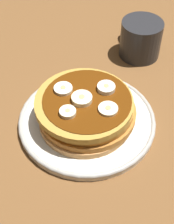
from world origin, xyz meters
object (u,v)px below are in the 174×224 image
banana_slice_2 (106,88)px  banana_slice_4 (68,112)px  banana_slice_0 (81,97)px  coffee_mug (140,38)px  pancake_stack (86,110)px  banana_slice_1 (63,89)px  plate (87,120)px  banana_slice_3 (108,109)px

banana_slice_2 → banana_slice_4: banana_slice_2 is taller
banana_slice_0 → coffee_mug: bearing=-47.3°
pancake_stack → banana_slice_2: (1.37, -4.03, 2.75)cm
banana_slice_1 → coffee_mug: size_ratio=0.27×
coffee_mug → banana_slice_0: bearing=132.7°
coffee_mug → banana_slice_4: bearing=132.4°
banana_slice_1 → banana_slice_0: bearing=-141.0°
coffee_mug → plate: bearing=134.8°
banana_slice_0 → banana_slice_4: size_ratio=1.28×
banana_slice_1 → plate: bearing=-135.2°
banana_slice_1 → banana_slice_3: banana_slice_1 is taller
pancake_stack → coffee_mug: bearing=-45.6°
coffee_mug → banana_slice_2: bearing=139.8°
banana_slice_4 → coffee_mug: bearing=-47.6°
banana_slice_0 → banana_slice_1: (2.91, 2.36, -0.14)cm
plate → banana_slice_0: 5.70cm
pancake_stack → banana_slice_2: 5.07cm
banana_slice_2 → banana_slice_3: 4.74cm
banana_slice_1 → pancake_stack: bearing=-137.7°
banana_slice_0 → banana_slice_3: bearing=-136.0°
banana_slice_4 → pancake_stack: bearing=-58.6°
banana_slice_3 → pancake_stack: bearing=41.4°
banana_slice_0 → banana_slice_2: size_ratio=1.12×
plate → banana_slice_3: size_ratio=7.51×
banana_slice_2 → banana_slice_3: size_ratio=0.96×
plate → pancake_stack: bearing=92.3°
plate → banana_slice_4: bearing=119.8°
banana_slice_1 → banana_slice_4: bearing=173.9°
banana_slice_1 → coffee_mug: (12.99, -19.61, -2.25)cm
plate → pancake_stack: size_ratio=1.39×
banana_slice_0 → banana_slice_2: same height
plate → pancake_stack: (-0.01, 0.26, 2.87)cm
plate → banana_slice_3: banana_slice_3 is taller
pancake_stack → banana_slice_0: size_ratio=5.02×
pancake_stack → banana_slice_4: size_ratio=6.42×
pancake_stack → banana_slice_3: bearing=-138.6°
banana_slice_0 → banana_slice_2: bearing=-77.9°
pancake_stack → banana_slice_4: bearing=121.4°
coffee_mug → pancake_stack: bearing=134.4°
banana_slice_4 → coffee_mug: coffee_mug is taller
banana_slice_4 → plate: bearing=-60.2°
banana_slice_1 → banana_slice_3: size_ratio=0.99×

